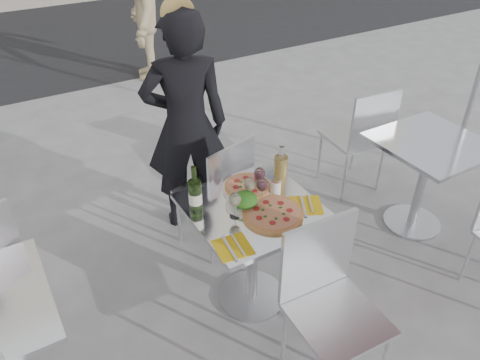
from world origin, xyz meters
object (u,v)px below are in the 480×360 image
chair_far (221,187)px  sugar_shaker (276,186)px  side_chair_rfar (362,133)px  napkin_left (233,247)px  salad_plate (245,201)px  pizza_near (273,214)px  carafe (280,172)px  wineglass_white_b (250,185)px  wineglass_red_b (260,175)px  chair_near (328,294)px  woman_diner (186,126)px  wineglass_red_a (262,185)px  wineglass_white_a (235,200)px  side_table_right (426,167)px  main_table (253,235)px  napkin_right (306,205)px  pedestrian_b (138,7)px  pizza_far (248,187)px  wine_bottle (195,194)px

chair_far → sugar_shaker: 0.57m
side_chair_rfar → napkin_left: 1.89m
salad_plate → pizza_near: bearing=-58.3°
carafe → pizza_near: bearing=-132.4°
wineglass_white_b → wineglass_red_b: size_ratio=1.00×
chair_near → woman_diner: size_ratio=0.57×
woman_diner → wineglass_white_b: size_ratio=10.64×
side_chair_rfar → carafe: 1.32m
salad_plate → carafe: bearing=9.6°
sugar_shaker → wineglass_red_b: size_ratio=0.68×
wineglass_red_a → napkin_left: size_ratio=0.78×
woman_diner → salad_plate: woman_diner is taller
side_chair_rfar → chair_near: bearing=47.1°
wineglass_white_a → wineglass_white_b: size_ratio=1.00×
side_table_right → woman_diner: 1.78m
main_table → pizza_near: 0.26m
side_table_right → side_chair_rfar: 0.60m
chair_near → sugar_shaker: bearing=83.4°
wineglass_red_b → napkin_right: size_ratio=0.65×
carafe → salad_plate: bearing=-170.4°
side_table_right → wineglass_red_b: size_ratio=4.76×
carafe → napkin_left: (-0.51, -0.32, -0.11)m
side_table_right → wineglass_white_b: bearing=177.4°
chair_far → wineglass_white_a: bearing=54.5°
side_table_right → wineglass_white_b: size_ratio=4.76×
sugar_shaker → napkin_left: 0.54m
pedestrian_b → napkin_right: (-0.55, -4.16, -0.15)m
napkin_left → side_chair_rfar: bearing=33.2°
wineglass_white_b → pedestrian_b: bearing=78.5°
wineglass_white_a → pizza_far: bearing=43.6°
side_table_right → wineglass_red_a: size_ratio=4.76×
chair_far → salad_plate: size_ratio=4.13×
pizza_near → chair_near: bearing=-88.0°
side_table_right → wineglass_white_b: 1.52m
side_table_right → carafe: bearing=176.3°
wine_bottle → wineglass_red_b: size_ratio=1.87×
wineglass_white_b → napkin_right: 0.34m
salad_plate → napkin_left: size_ratio=1.09×
wineglass_white_b → chair_near: bearing=-85.2°
side_chair_rfar → wineglass_red_a: side_chair_rfar is taller
main_table → wineglass_white_b: bearing=76.6°
sugar_shaker → wineglass_red_b: wineglass_red_b is taller
woman_diner → pedestrian_b: 3.17m
main_table → wineglass_red_a: (0.08, 0.03, 0.32)m
side_chair_rfar → pizza_far: size_ratio=3.02×
side_table_right → chair_far: (-1.43, 0.54, -0.00)m
main_table → sugar_shaker: 0.32m
salad_plate → wineglass_white_b: size_ratio=1.40×
wineglass_white_a → chair_near: bearing=-70.8°
side_table_right → chair_near: 1.55m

